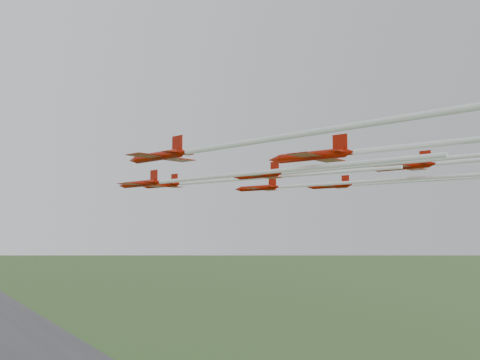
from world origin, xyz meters
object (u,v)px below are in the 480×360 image
jet_row3_right (423,180)px  jet_row4_left (468,140)px  jet_lead (213,181)px  jet_row2_left (199,178)px  jet_row3_mid (361,166)px  jet_row2_right (330,184)px  jet_row3_left (212,148)px

jet_row3_right → jet_row4_left: bearing=-154.2°
jet_row4_left → jet_lead: bearing=72.5°
jet_lead → jet_row2_left: size_ratio=0.95×
jet_row3_mid → jet_row4_left: jet_row4_left is taller
jet_lead → jet_row2_left: (-10.79, -15.17, -1.37)m
jet_row2_left → jet_row2_right: size_ratio=0.95×
jet_row2_left → jet_row3_left: jet_row3_left is taller
jet_row2_left → jet_row3_left: 16.36m
jet_lead → jet_row4_left: size_ratio=0.76×
jet_row3_left → jet_row2_left: bearing=52.8°
jet_row2_right → jet_row3_left: 37.24m
jet_row2_right → jet_row3_mid: size_ratio=0.89×
jet_row2_right → jet_row3_left: (-33.10, -17.02, 1.22)m
jet_row2_right → jet_row3_right: jet_row3_right is taller
jet_row3_mid → jet_row3_right: bearing=3.9°
jet_row2_left → jet_row2_right: (26.87, 2.01, 0.68)m
jet_lead → jet_row2_right: 20.79m
jet_row4_left → jet_row2_left: bearing=90.3°
jet_row2_left → jet_row3_mid: bearing=-58.9°
jet_row2_left → jet_row4_left: size_ratio=0.80×
jet_lead → jet_row3_mid: 31.29m
jet_row2_left → jet_row3_mid: 23.07m
jet_row3_mid → jet_row3_right: (23.40, 8.58, -0.07)m
jet_row2_left → jet_row3_mid: size_ratio=0.84×
jet_row3_left → jet_row3_right: bearing=-4.8°
jet_row3_left → jet_row3_mid: (23.28, -0.49, -0.59)m
jet_row3_left → jet_row2_right: bearing=12.6°
jet_row3_mid → jet_row2_left: bearing=121.5°
jet_row2_left → jet_row3_right: jet_row3_right is taller
jet_lead → jet_row3_mid: (6.26, -30.66, -0.06)m
jet_row3_mid → jet_row3_right: size_ratio=1.03×
jet_lead → jet_row2_left: 18.67m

